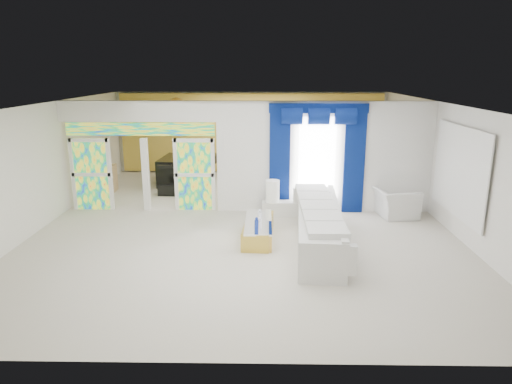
{
  "coord_description": "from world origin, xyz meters",
  "views": [
    {
      "loc": [
        0.48,
        -11.4,
        3.8
      ],
      "look_at": [
        0.3,
        -1.2,
        1.1
      ],
      "focal_mm": 32.56,
      "sensor_mm": 36.0,
      "label": 1
    }
  ],
  "objects_px": {
    "coffee_table": "(258,230)",
    "armchair": "(395,202)",
    "white_sofa": "(319,227)",
    "console_table": "(284,208)",
    "grand_piano": "(182,170)"
  },
  "relations": [
    {
      "from": "coffee_table",
      "to": "armchair",
      "type": "height_order",
      "value": "armchair"
    },
    {
      "from": "white_sofa",
      "to": "coffee_table",
      "type": "height_order",
      "value": "white_sofa"
    },
    {
      "from": "console_table",
      "to": "armchair",
      "type": "bearing_deg",
      "value": 0.31
    },
    {
      "from": "console_table",
      "to": "armchair",
      "type": "distance_m",
      "value": 2.96
    },
    {
      "from": "console_table",
      "to": "grand_piano",
      "type": "height_order",
      "value": "grand_piano"
    },
    {
      "from": "console_table",
      "to": "grand_piano",
      "type": "xyz_separation_m",
      "value": [
        -3.33,
        3.61,
        0.26
      ]
    },
    {
      "from": "coffee_table",
      "to": "armchair",
      "type": "bearing_deg",
      "value": 26.63
    },
    {
      "from": "armchair",
      "to": "console_table",
      "type": "bearing_deg",
      "value": 82.67
    },
    {
      "from": "console_table",
      "to": "armchair",
      "type": "xyz_separation_m",
      "value": [
        2.96,
        0.02,
        0.19
      ]
    },
    {
      "from": "console_table",
      "to": "armchair",
      "type": "relative_size",
      "value": 0.99
    },
    {
      "from": "coffee_table",
      "to": "grand_piano",
      "type": "bearing_deg",
      "value": 116.37
    },
    {
      "from": "white_sofa",
      "to": "armchair",
      "type": "xyz_separation_m",
      "value": [
        2.26,
        2.11,
        -0.02
      ]
    },
    {
      "from": "white_sofa",
      "to": "armchair",
      "type": "relative_size",
      "value": 3.63
    },
    {
      "from": "coffee_table",
      "to": "grand_piano",
      "type": "xyz_separation_m",
      "value": [
        -2.68,
        5.4,
        0.25
      ]
    },
    {
      "from": "coffee_table",
      "to": "grand_piano",
      "type": "height_order",
      "value": "grand_piano"
    }
  ]
}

